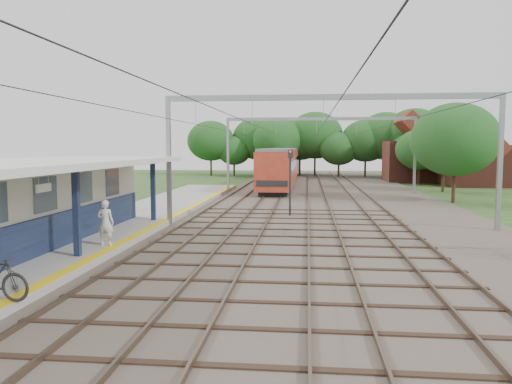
{
  "coord_description": "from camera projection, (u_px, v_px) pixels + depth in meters",
  "views": [
    {
      "loc": [
        2.4,
        -11.11,
        4.31
      ],
      "look_at": [
        -0.67,
        18.58,
        1.6
      ],
      "focal_mm": 35.0,
      "sensor_mm": 36.0,
      "label": 1
    }
  ],
  "objects": [
    {
      "name": "station_building",
      "position": [
        15.0,
        205.0,
        19.3
      ],
      "size": [
        3.41,
        18.0,
        3.4
      ],
      "color": "beige",
      "rests_on": "platform"
    },
    {
      "name": "tree_band",
      "position": [
        318.0,
        142.0,
        67.39
      ],
      "size": [
        31.72,
        30.88,
        8.82
      ],
      "color": "#382619",
      "rests_on": "ground"
    },
    {
      "name": "ground",
      "position": [
        203.0,
        332.0,
        11.65
      ],
      "size": [
        160.0,
        160.0,
        0.0
      ],
      "primitive_type": "plane",
      "color": "#2D4C1E",
      "rests_on": "ground"
    },
    {
      "name": "ballast_bed",
      "position": [
        327.0,
        199.0,
        40.95
      ],
      "size": [
        18.0,
        90.0,
        0.1
      ],
      "primitive_type": "cube",
      "color": "#473D33",
      "rests_on": "ground"
    },
    {
      "name": "person",
      "position": [
        106.0,
        223.0,
        20.05
      ],
      "size": [
        0.68,
        0.45,
        1.84
      ],
      "primitive_type": "imported",
      "rotation": [
        0.0,
        0.0,
        3.15
      ],
      "color": "silver",
      "rests_on": "platform"
    },
    {
      "name": "house_far",
      "position": [
        419.0,
        156.0,
        61.23
      ],
      "size": [
        8.0,
        6.12,
        8.66
      ],
      "color": "brown",
      "rests_on": "ground"
    },
    {
      "name": "platform",
      "position": [
        118.0,
        225.0,
        26.27
      ],
      "size": [
        5.0,
        52.0,
        0.35
      ],
      "primitive_type": "cube",
      "color": "gray",
      "rests_on": "ground"
    },
    {
      "name": "catenary_system",
      "position": [
        322.0,
        130.0,
        35.85
      ],
      "size": [
        17.22,
        88.0,
        7.0
      ],
      "color": "gray",
      "rests_on": "ground"
    },
    {
      "name": "signal_post",
      "position": [
        290.0,
        176.0,
        30.46
      ],
      "size": [
        0.32,
        0.28,
        4.13
      ],
      "rotation": [
        0.0,
        0.0,
        0.25
      ],
      "color": "black",
      "rests_on": "ground"
    },
    {
      "name": "house_near",
      "position": [
        477.0,
        159.0,
        54.79
      ],
      "size": [
        7.0,
        6.12,
        7.89
      ],
      "color": "brown",
      "rests_on": "ground"
    },
    {
      "name": "canopy",
      "position": [
        26.0,
        165.0,
        18.06
      ],
      "size": [
        6.4,
        20.0,
        3.44
      ],
      "color": "#121D3A",
      "rests_on": "platform"
    },
    {
      "name": "yellow_stripe",
      "position": [
        160.0,
        223.0,
        26.02
      ],
      "size": [
        0.45,
        52.0,
        0.01
      ],
      "primitive_type": "cube",
      "color": "yellow",
      "rests_on": "platform"
    },
    {
      "name": "rail_tracks",
      "position": [
        296.0,
        197.0,
        41.2
      ],
      "size": [
        11.8,
        88.0,
        0.15
      ],
      "color": "brown",
      "rests_on": "ballast_bed"
    },
    {
      "name": "train",
      "position": [
        283.0,
        164.0,
        59.95
      ],
      "size": [
        3.09,
        38.42,
        4.04
      ],
      "color": "black",
      "rests_on": "ballast_bed"
    }
  ]
}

